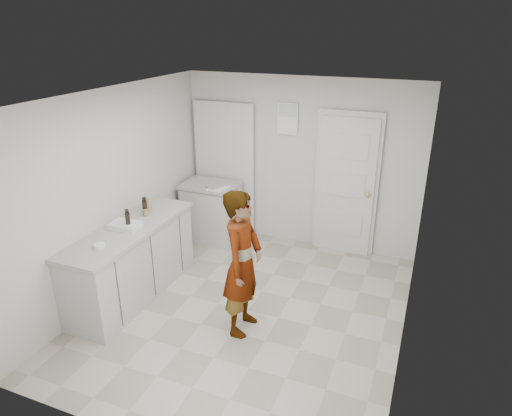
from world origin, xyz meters
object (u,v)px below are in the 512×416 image
at_px(oil_cruet_b, 128,219).
at_px(egg_bowl, 99,246).
at_px(spice_jar, 146,213).
at_px(person, 243,263).
at_px(cake_mix_box, 147,204).
at_px(oil_cruet_a, 145,206).
at_px(baking_dish, 125,226).

height_order(oil_cruet_b, egg_bowl, oil_cruet_b).
bearing_deg(spice_jar, egg_bowl, -87.19).
relative_size(person, oil_cruet_b, 6.47).
bearing_deg(person, oil_cruet_b, 85.57).
xyz_separation_m(cake_mix_box, oil_cruet_a, (0.05, -0.12, 0.03)).
bearing_deg(oil_cruet_a, cake_mix_box, 111.73).
distance_m(oil_cruet_b, baking_dish, 0.11).
distance_m(cake_mix_box, oil_cruet_a, 0.13).
height_order(person, cake_mix_box, person).
bearing_deg(oil_cruet_b, baking_dish, 176.57).
distance_m(cake_mix_box, spice_jar, 0.17).
relative_size(person, baking_dish, 4.55).
xyz_separation_m(person, cake_mix_box, (-1.60, 0.62, 0.20)).
distance_m(person, baking_dish, 1.56).
xyz_separation_m(cake_mix_box, egg_bowl, (0.12, -1.07, -0.07)).
bearing_deg(person, egg_bowl, 105.74).
bearing_deg(person, spice_jar, 71.44).
bearing_deg(baking_dish, oil_cruet_b, -3.43).
height_order(spice_jar, egg_bowl, spice_jar).
bearing_deg(cake_mix_box, person, -0.59).
bearing_deg(baking_dish, person, -3.36).
height_order(person, oil_cruet_a, person).
bearing_deg(egg_bowl, spice_jar, 92.81).
xyz_separation_m(cake_mix_box, baking_dish, (0.05, -0.53, -0.06)).
distance_m(spice_jar, egg_bowl, 0.93).
bearing_deg(baking_dish, cake_mix_box, 95.35).
height_order(spice_jar, baking_dish, spice_jar).
bearing_deg(cake_mix_box, oil_cruet_b, -58.71).
bearing_deg(cake_mix_box, oil_cruet_a, -47.59).
relative_size(spice_jar, oil_cruet_b, 0.34).
height_order(person, oil_cruet_b, person).
bearing_deg(oil_cruet_a, spice_jar, -44.79).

